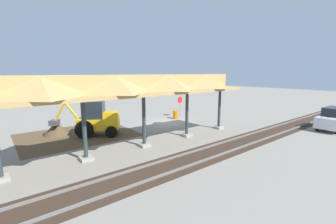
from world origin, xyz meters
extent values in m
plane|color=gray|center=(0.00, 0.00, 0.00)|extent=(120.00, 120.00, 0.00)
cube|color=brown|center=(8.56, -0.90, 0.00)|extent=(8.66, 7.00, 0.01)
cube|color=#9E998E|center=(-2.14, 4.89, 0.10)|extent=(0.70, 0.70, 0.20)
cylinder|color=#2D383D|center=(-2.14, 4.89, 1.80)|extent=(0.24, 0.24, 3.60)
cube|color=#9E998E|center=(1.86, 4.89, 0.10)|extent=(0.70, 0.70, 0.20)
cylinder|color=#2D383D|center=(1.86, 4.89, 1.80)|extent=(0.24, 0.24, 3.60)
cube|color=#9E998E|center=(5.87, 4.89, 0.10)|extent=(0.70, 0.70, 0.20)
cylinder|color=#2D383D|center=(5.87, 4.89, 1.80)|extent=(0.24, 0.24, 3.60)
cube|color=#9E998E|center=(9.87, 4.89, 0.10)|extent=(0.70, 0.70, 0.20)
cylinder|color=#2D383D|center=(9.87, 4.89, 1.80)|extent=(0.24, 0.24, 3.60)
cube|color=#9E998E|center=(13.87, 4.89, 0.10)|extent=(0.70, 0.70, 0.20)
cube|color=tan|center=(7.87, 4.89, 3.70)|extent=(21.22, 3.20, 0.20)
cube|color=tan|center=(7.87, 4.89, 4.35)|extent=(21.22, 0.20, 1.10)
pyramid|color=tan|center=(-0.14, 4.89, 4.35)|extent=(3.60, 3.20, 1.10)
pyramid|color=tan|center=(3.86, 4.89, 4.35)|extent=(3.60, 3.20, 1.10)
pyramid|color=tan|center=(7.87, 4.89, 4.35)|extent=(3.60, 3.20, 1.10)
pyramid|color=tan|center=(11.87, 4.89, 4.35)|extent=(3.60, 3.20, 1.10)
cube|color=slate|center=(0.00, 7.91, 0.07)|extent=(60.00, 0.08, 0.15)
cube|color=slate|center=(0.00, 9.34, 0.07)|extent=(60.00, 0.08, 0.15)
cube|color=#38281E|center=(0.00, 8.63, 0.01)|extent=(60.00, 2.58, 0.03)
cylinder|color=gray|center=(-3.11, -1.50, 1.07)|extent=(0.06, 0.06, 2.14)
cylinder|color=red|center=(-3.11, -1.50, 1.95)|extent=(0.75, 0.16, 0.76)
cube|color=#EAB214|center=(7.23, 0.28, 0.97)|extent=(3.37, 2.88, 0.90)
cube|color=#1E262D|center=(7.39, 0.16, 2.12)|extent=(1.73, 1.70, 1.40)
cube|color=#EAB214|center=(6.38, 0.86, 1.67)|extent=(1.57, 1.55, 0.50)
cylinder|color=black|center=(7.62, -0.86, 0.70)|extent=(1.32, 1.04, 1.40)
cylinder|color=black|center=(8.42, 0.32, 0.70)|extent=(1.32, 1.04, 1.40)
cylinder|color=black|center=(5.96, 0.36, 0.45)|extent=(0.91, 0.76, 0.90)
cylinder|color=black|center=(6.70, 1.43, 0.45)|extent=(0.91, 0.76, 0.90)
cylinder|color=#EAB214|center=(8.93, -0.89, 2.08)|extent=(0.98, 0.75, 1.41)
cylinder|color=#EAB214|center=(9.69, -1.41, 1.93)|extent=(0.97, 0.73, 1.68)
cube|color=#47474C|center=(10.07, -1.67, 1.13)|extent=(0.95, 1.00, 0.40)
cone|color=brown|center=(9.88, -2.07, 0.00)|extent=(3.98, 3.98, 2.23)
cube|color=silver|center=(-9.79, 11.54, 0.77)|extent=(4.24, 1.84, 0.95)
cube|color=#1E232B|center=(-10.00, 11.55, 1.61)|extent=(2.38, 1.59, 0.73)
cylinder|color=black|center=(-8.42, 10.78, 0.30)|extent=(0.60, 0.21, 0.60)
cylinder|color=black|center=(-11.19, 10.84, 0.30)|extent=(0.60, 0.21, 0.60)
cylinder|color=orange|center=(-1.94, -0.90, 0.45)|extent=(0.56, 0.56, 0.90)
camera|label=1|loc=(13.89, 17.52, 5.03)|focal=24.00mm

